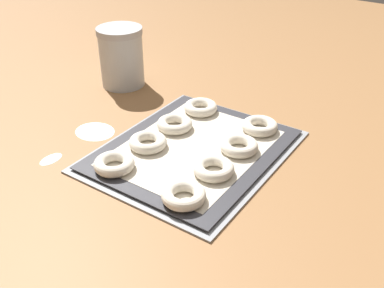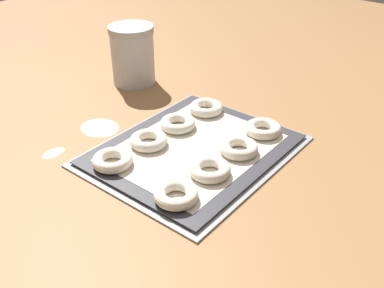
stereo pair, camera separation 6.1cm
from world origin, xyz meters
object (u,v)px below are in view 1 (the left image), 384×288
Objects in this scene: bagel_front_far_right at (260,126)px; bagel_back_far_left at (114,164)px; bagel_front_far_left at (184,195)px; baking_tray at (192,152)px; bagel_back_mid_left at (148,142)px; bagel_back_far_right at (201,107)px; bagel_back_mid_right at (175,124)px; bagel_front_mid_right at (239,146)px; flour_canister at (121,57)px; bagel_front_mid_left at (214,169)px.

bagel_back_far_left is (-0.28, 0.16, 0.00)m from bagel_front_far_right.
baking_tray is at bearing 29.25° from bagel_front_far_left.
bagel_back_far_right is at bearing -1.27° from bagel_back_mid_left.
bagel_front_far_right is 0.32m from bagel_back_far_left.
bagel_back_far_right is at bearing -1.57° from bagel_back_far_left.
bagel_back_mid_right is at bearing 177.94° from bagel_back_far_right.
bagel_front_mid_right is at bearing -0.22° from bagel_front_far_left.
baking_tray is 0.09m from bagel_back_mid_right.
bagel_front_far_right is 0.50× the size of flour_canister.
baking_tray is at bearing -60.40° from bagel_back_mid_left.
bagel_back_far_right is at bearing 57.89° from bagel_front_mid_right.
baking_tray is 5.23× the size of bagel_back_mid_left.
bagel_front_far_right is 1.00× the size of bagel_back_mid_right.
baking_tray is at bearing 59.08° from bagel_front_mid_left.
bagel_back_mid_right is (0.19, -0.00, 0.00)m from bagel_back_far_left.
bagel_front_far_right is 0.15m from bagel_back_far_right.
bagel_back_mid_right is 0.10m from bagel_back_far_right.
bagel_back_far_right is (0.14, 0.07, 0.02)m from baking_tray.
bagel_back_mid_right is at bearing -0.43° from bagel_back_mid_left.
baking_tray is at bearing -117.56° from flour_canister.
bagel_front_mid_left is at bearing -120.92° from baking_tray.
bagel_front_mid_right is at bearing -122.11° from bagel_back_far_right.
bagel_back_mid_left is at bearing 139.91° from bagel_front_far_right.
bagel_front_mid_right and bagel_back_far_left have the same top height.
bagel_back_mid_left and bagel_back_far_right have the same top height.
flour_canister is (0.32, 0.42, 0.05)m from bagel_front_far_left.
bagel_front_mid_left is at bearing -141.22° from bagel_back_far_right.
bagel_front_mid_right is 0.44m from flour_canister.
bagel_back_mid_left is (-0.04, 0.08, 0.02)m from baking_tray.
bagel_back_mid_left is 1.00× the size of bagel_back_mid_right.
bagel_back_far_left is 0.50× the size of flour_canister.
flour_canister reaches higher than baking_tray.
bagel_back_mid_left is 1.00× the size of bagel_back_far_right.
bagel_front_far_right and bagel_back_far_right have the same top height.
bagel_front_far_left reaches higher than baking_tray.
bagel_front_mid_left and bagel_back_far_right have the same top height.
bagel_front_mid_right and bagel_back_mid_left have the same top height.
bagel_back_mid_left is (0.10, -0.00, 0.00)m from bagel_back_far_left.
bagel_front_far_right is (0.19, 0.00, 0.00)m from bagel_front_mid_left.
bagel_front_mid_right is at bearing -60.21° from baking_tray.
bagel_front_mid_left is at bearing -118.22° from flour_canister.
bagel_front_far_left and bagel_back_far_right have the same top height.
flour_canister reaches higher than bagel_front_far_right.
bagel_front_mid_right and bagel_back_mid_right have the same top height.
baking_tray is 0.16m from bagel_back_far_left.
flour_canister is (0.22, 0.26, 0.05)m from bagel_back_mid_left.
flour_canister reaches higher than bagel_front_mid_left.
bagel_front_mid_right is at bearing -107.26° from flour_canister.
baking_tray is 0.16m from bagel_front_far_right.
bagel_front_far_left is at bearing 179.75° from bagel_front_mid_left.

